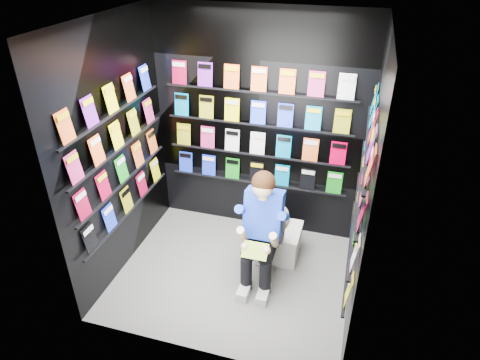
# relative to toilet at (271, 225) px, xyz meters

# --- Properties ---
(floor) EXTENTS (2.40, 2.40, 0.00)m
(floor) POSITION_rel_toilet_xyz_m (-0.29, -0.50, -0.37)
(floor) COLOR slate
(floor) RESTS_ON ground
(ceiling) EXTENTS (2.40, 2.40, 0.00)m
(ceiling) POSITION_rel_toilet_xyz_m (-0.29, -0.50, 2.23)
(ceiling) COLOR white
(ceiling) RESTS_ON floor
(wall_back) EXTENTS (2.40, 0.04, 2.60)m
(wall_back) POSITION_rel_toilet_xyz_m (-0.29, 0.50, 0.93)
(wall_back) COLOR black
(wall_back) RESTS_ON floor
(wall_front) EXTENTS (2.40, 0.04, 2.60)m
(wall_front) POSITION_rel_toilet_xyz_m (-0.29, -1.50, 0.93)
(wall_front) COLOR black
(wall_front) RESTS_ON floor
(wall_left) EXTENTS (0.04, 2.00, 2.60)m
(wall_left) POSITION_rel_toilet_xyz_m (-1.49, -0.50, 0.93)
(wall_left) COLOR black
(wall_left) RESTS_ON floor
(wall_right) EXTENTS (0.04, 2.00, 2.60)m
(wall_right) POSITION_rel_toilet_xyz_m (0.91, -0.50, 0.93)
(wall_right) COLOR black
(wall_right) RESTS_ON floor
(comics_back) EXTENTS (2.10, 0.06, 1.37)m
(comics_back) POSITION_rel_toilet_xyz_m (-0.29, 0.47, 0.94)
(comics_back) COLOR #BC0034
(comics_back) RESTS_ON wall_back
(comics_left) EXTENTS (0.06, 1.70, 1.37)m
(comics_left) POSITION_rel_toilet_xyz_m (-1.46, -0.50, 0.94)
(comics_left) COLOR #BC0034
(comics_left) RESTS_ON wall_left
(comics_right) EXTENTS (0.06, 1.70, 1.37)m
(comics_right) POSITION_rel_toilet_xyz_m (0.88, -0.50, 0.94)
(comics_right) COLOR #BC0034
(comics_right) RESTS_ON wall_right
(toilet) EXTENTS (0.42, 0.75, 0.73)m
(toilet) POSITION_rel_toilet_xyz_m (0.00, 0.00, 0.00)
(toilet) COLOR white
(toilet) RESTS_ON floor
(longbox) EXTENTS (0.24, 0.44, 0.33)m
(longbox) POSITION_rel_toilet_xyz_m (0.21, -0.03, -0.20)
(longbox) COLOR silver
(longbox) RESTS_ON floor
(longbox_lid) EXTENTS (0.26, 0.46, 0.03)m
(longbox_lid) POSITION_rel_toilet_xyz_m (0.21, -0.03, -0.02)
(longbox_lid) COLOR silver
(longbox_lid) RESTS_ON longbox
(reader) EXTENTS (0.52, 0.75, 1.38)m
(reader) POSITION_rel_toilet_xyz_m (0.00, -0.38, 0.40)
(reader) COLOR #1535C0
(reader) RESTS_ON toilet
(held_comic) EXTENTS (0.25, 0.15, 0.10)m
(held_comic) POSITION_rel_toilet_xyz_m (0.00, -0.73, 0.21)
(held_comic) COLOR green
(held_comic) RESTS_ON reader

